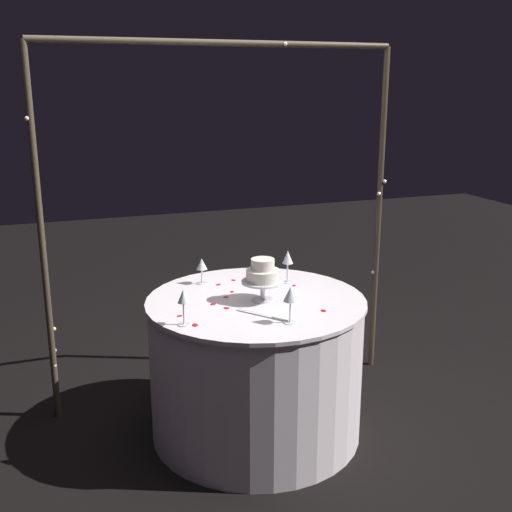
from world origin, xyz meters
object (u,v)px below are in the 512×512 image
decorative_arch (225,170)px  main_table (256,367)px  wine_glass_1 (183,299)px  wine_glass_2 (288,259)px  cake_knife (266,316)px  tiered_cake (263,274)px  wine_glass_3 (202,265)px  wine_glass_0 (290,296)px

decorative_arch → main_table: decorative_arch is taller
decorative_arch → wine_glass_1: decorative_arch is taller
main_table → wine_glass_2: 0.62m
main_table → wine_glass_1: (-0.44, -0.22, 0.51)m
main_table → cake_knife: bearing=-98.4°
decorative_arch → wine_glass_2: decorative_arch is taller
tiered_cake → cake_knife: bearing=-105.8°
wine_glass_2 → wine_glass_1: bearing=-148.3°
main_table → wine_glass_2: (0.26, 0.21, 0.52)m
decorative_arch → cake_knife: (-0.04, -0.79, -0.60)m
wine_glass_1 → wine_glass_3: bearing=67.3°
main_table → wine_glass_2: size_ratio=6.19×
wine_glass_2 → main_table: bearing=-141.7°
wine_glass_2 → cake_knife: (-0.30, -0.46, -0.14)m
wine_glass_2 → cake_knife: 0.57m
tiered_cake → wine_glass_0: tiered_cake is taller
wine_glass_0 → decorative_arch: bearing=92.5°
wine_glass_1 → cake_knife: size_ratio=0.70×
wine_glass_0 → cake_knife: size_ratio=0.73×
wine_glass_1 → wine_glass_2: 0.82m
wine_glass_1 → wine_glass_3: (0.24, 0.58, -0.02)m
wine_glass_0 → cake_knife: 0.19m
wine_glass_3 → decorative_arch: bearing=43.0°
wine_glass_2 → cake_knife: wine_glass_2 is taller
wine_glass_1 → wine_glass_2: bearing=31.7°
main_table → wine_glass_1: bearing=-152.8°
wine_glass_1 → wine_glass_3: wine_glass_1 is taller
wine_glass_3 → wine_glass_1: bearing=-112.7°
wine_glass_1 → cake_knife: bearing=-4.4°
decorative_arch → wine_glass_0: (0.04, -0.90, -0.47)m
tiered_cake → wine_glass_1: tiered_cake is taller
main_table → tiered_cake: (0.03, -0.03, 0.53)m
cake_knife → main_table: bearing=81.6°
decorative_arch → wine_glass_0: size_ratio=11.77×
main_table → cake_knife: 0.47m
decorative_arch → wine_glass_3: decorative_arch is taller
decorative_arch → cake_knife: bearing=-92.7°
wine_glass_1 → tiered_cake: bearing=22.6°
wine_glass_0 → wine_glass_3: wine_glass_0 is taller
main_table → wine_glass_2: wine_glass_2 is taller
wine_glass_0 → wine_glass_1: size_ratio=1.03×
tiered_cake → cake_knife: 0.27m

